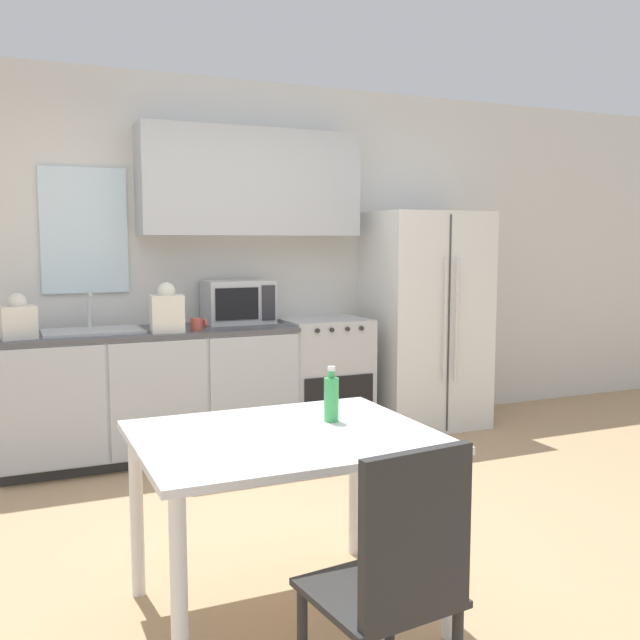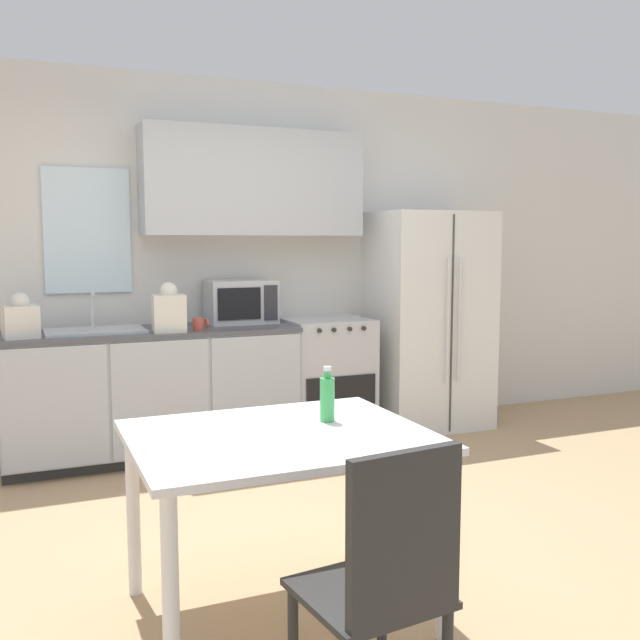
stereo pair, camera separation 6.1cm
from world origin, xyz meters
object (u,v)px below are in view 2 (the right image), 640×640
at_px(oven_range, 325,378).
at_px(coffee_mug, 199,324).
at_px(microwave, 241,302).
at_px(dining_table, 279,457).
at_px(drink_bottle, 327,398).
at_px(dining_chair_near, 387,576).
at_px(refrigerator, 428,320).

distance_m(oven_range, coffee_mug, 1.13).
height_order(oven_range, coffee_mug, coffee_mug).
height_order(microwave, dining_table, microwave).
distance_m(microwave, coffee_mug, 0.50).
bearing_deg(oven_range, microwave, 169.56).
bearing_deg(drink_bottle, dining_chair_near, -103.05).
bearing_deg(coffee_mug, drink_bottle, -88.81).
xyz_separation_m(oven_range, coffee_mug, (-1.01, -0.18, 0.48)).
xyz_separation_m(microwave, drink_bottle, (-0.34, -2.39, -0.21)).
relative_size(oven_range, dining_chair_near, 0.99).
height_order(refrigerator, dining_chair_near, refrigerator).
bearing_deg(dining_table, refrigerator, 47.92).
bearing_deg(oven_range, dining_chair_near, -110.23).
bearing_deg(microwave, drink_bottle, -98.09).
bearing_deg(refrigerator, coffee_mug, -175.37).
distance_m(refrigerator, dining_chair_near, 3.82).
height_order(oven_range, dining_chair_near, dining_chair_near).
xyz_separation_m(microwave, coffee_mug, (-0.38, -0.30, -0.12)).
relative_size(microwave, dining_chair_near, 0.53).
xyz_separation_m(coffee_mug, drink_bottle, (0.04, -2.09, -0.09)).
height_order(oven_range, refrigerator, refrigerator).
relative_size(refrigerator, dining_table, 1.51).
bearing_deg(coffee_mug, refrigerator, 4.63).
bearing_deg(dining_table, oven_range, 62.86).
xyz_separation_m(oven_range, dining_chair_near, (-1.18, -3.21, 0.08)).
bearing_deg(refrigerator, dining_chair_near, -123.22).
bearing_deg(refrigerator, dining_table, -132.08).
bearing_deg(microwave, dining_chair_near, -99.50).
xyz_separation_m(dining_chair_near, drink_bottle, (0.22, 0.94, 0.31)).
xyz_separation_m(microwave, dining_table, (-0.59, -2.49, -0.40)).
bearing_deg(drink_bottle, microwave, 81.91).
xyz_separation_m(oven_range, microwave, (-0.63, 0.12, 0.60)).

